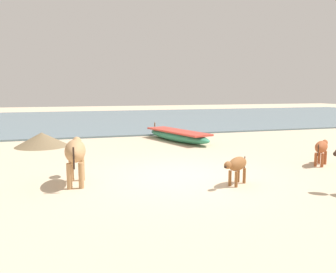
{
  "coord_description": "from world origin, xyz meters",
  "views": [
    {
      "loc": [
        -2.67,
        -7.81,
        2.14
      ],
      "look_at": [
        0.63,
        2.94,
        0.6
      ],
      "focal_mm": 35.58,
      "sensor_mm": 36.0,
      "label": 1
    }
  ],
  "objects_px": {
    "fishing_boat_0": "(178,135)",
    "cow_adult_tan": "(75,152)",
    "calf_near_brown": "(237,165)",
    "calf_far_rust": "(321,148)"
  },
  "relations": [
    {
      "from": "fishing_boat_0",
      "to": "calf_far_rust",
      "type": "height_order",
      "value": "calf_far_rust"
    },
    {
      "from": "fishing_boat_0",
      "to": "calf_near_brown",
      "type": "distance_m",
      "value": 6.83
    },
    {
      "from": "calf_near_brown",
      "to": "calf_far_rust",
      "type": "height_order",
      "value": "calf_far_rust"
    },
    {
      "from": "fishing_boat_0",
      "to": "cow_adult_tan",
      "type": "xyz_separation_m",
      "value": [
        -4.38,
        -5.6,
        0.5
      ]
    },
    {
      "from": "calf_near_brown",
      "to": "fishing_boat_0",
      "type": "bearing_deg",
      "value": -132.12
    },
    {
      "from": "cow_adult_tan",
      "to": "fishing_boat_0",
      "type": "bearing_deg",
      "value": -33.4
    },
    {
      "from": "fishing_boat_0",
      "to": "calf_far_rust",
      "type": "relative_size",
      "value": 4.31
    },
    {
      "from": "calf_near_brown",
      "to": "calf_far_rust",
      "type": "distance_m",
      "value": 3.54
    },
    {
      "from": "fishing_boat_0",
      "to": "calf_far_rust",
      "type": "bearing_deg",
      "value": -172.78
    },
    {
      "from": "fishing_boat_0",
      "to": "cow_adult_tan",
      "type": "height_order",
      "value": "cow_adult_tan"
    }
  ]
}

